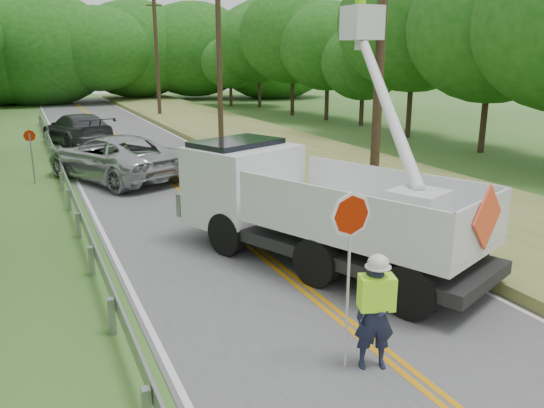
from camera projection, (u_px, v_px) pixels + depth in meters
name	position (u px, v px, depth m)	size (l,w,h in m)	color
ground	(439.00, 398.00, 8.10)	(140.00, 140.00, 0.00)	#325F20
road	(184.00, 191.00, 20.39)	(7.20, 96.00, 0.03)	#515053
guardrail	(66.00, 182.00, 19.44)	(0.18, 48.00, 0.77)	gray
utility_poles	(272.00, 47.00, 23.64)	(1.60, 43.30, 10.00)	black
tall_grass_verge	(346.00, 171.00, 23.19)	(7.00, 96.00, 0.30)	olive
treeline_right	(404.00, 35.00, 32.38)	(9.89, 53.73, 10.77)	#332319
treeline_horizon	(81.00, 49.00, 56.46)	(57.03, 14.76, 11.56)	#164F11
flagger	(375.00, 308.00, 8.63)	(1.15, 0.62, 2.93)	#191E33
bucket_truck	(297.00, 187.00, 13.79)	(6.37, 8.21, 7.50)	black
suv_silver	(113.00, 157.00, 22.03)	(3.01, 6.53, 1.82)	#A8AAAE
suv_darkgrey	(78.00, 129.00, 30.66)	(2.45, 6.02, 1.75)	#35373C
stop_sign_permanent	(31.00, 149.00, 21.19)	(0.45, 0.06, 2.13)	gray
yard_sign	(414.00, 202.00, 16.93)	(0.49, 0.17, 0.72)	white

